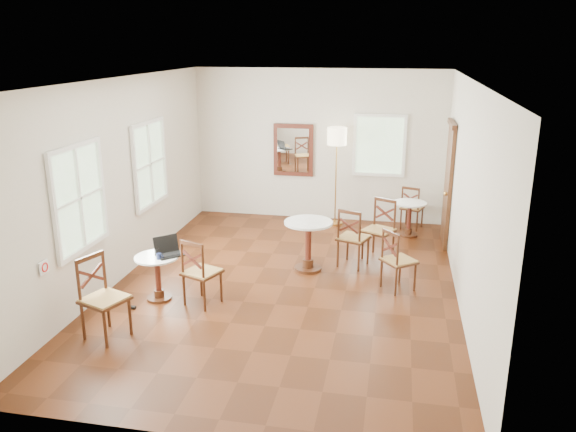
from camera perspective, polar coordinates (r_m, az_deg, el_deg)
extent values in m
plane|color=#4E220D|center=(8.60, -0.38, -6.96)|extent=(7.00, 7.00, 0.00)
cube|color=beige|center=(11.48, 3.04, 7.01)|extent=(5.00, 0.02, 3.00)
cube|color=beige|center=(4.90, -8.49, -7.25)|extent=(5.00, 0.02, 3.00)
cube|color=beige|center=(8.93, -16.37, 3.41)|extent=(0.02, 7.00, 3.00)
cube|color=beige|center=(8.02, 17.42, 1.80)|extent=(0.02, 7.00, 3.00)
cube|color=white|center=(7.87, -0.42, 13.41)|extent=(5.00, 7.00, 0.02)
cube|color=#502D16|center=(10.44, 15.65, 2.84)|extent=(0.06, 0.90, 2.10)
cube|color=#442211|center=(10.23, 16.03, 8.83)|extent=(0.08, 1.02, 0.08)
sphere|color=#BF8C3F|center=(10.13, 15.42, 2.15)|extent=(0.07, 0.07, 0.07)
cube|color=#542116|center=(11.54, 0.53, 6.58)|extent=(0.80, 0.05, 1.05)
cube|color=white|center=(11.51, 0.50, 6.55)|extent=(0.64, 0.02, 0.88)
cube|color=white|center=(7.35, -23.15, -4.71)|extent=(0.02, 0.16, 0.16)
torus|color=red|center=(7.34, -23.05, -4.72)|extent=(0.02, 0.12, 0.12)
cube|color=white|center=(7.89, -20.10, 1.67)|extent=(0.06, 1.22, 1.42)
cube|color=white|center=(9.78, -13.62, 5.07)|extent=(0.06, 1.22, 1.42)
cube|color=white|center=(11.35, 9.08, 6.96)|extent=(1.02, 0.06, 1.22)
cylinder|color=#442211|center=(8.38, -12.68, -7.95)|extent=(0.35, 0.35, 0.03)
cylinder|color=#442211|center=(8.35, -12.72, -7.51)|extent=(0.14, 0.14, 0.10)
cylinder|color=#542116|center=(8.25, -12.83, -5.86)|extent=(0.08, 0.08, 0.52)
cylinder|color=#442211|center=(8.16, -12.95, -4.27)|extent=(0.12, 0.12, 0.05)
cylinder|color=white|center=(8.15, -12.96, -4.02)|extent=(0.61, 0.61, 0.03)
cylinder|color=#442211|center=(9.18, 2.00, -5.21)|extent=(0.44, 0.44, 0.04)
cylinder|color=#442211|center=(9.15, 2.01, -4.71)|extent=(0.17, 0.17, 0.13)
cylinder|color=#542116|center=(9.03, 2.03, -2.78)|extent=(0.10, 0.10, 0.65)
cylinder|color=#442211|center=(8.94, 2.05, -0.95)|extent=(0.15, 0.15, 0.07)
cylinder|color=white|center=(8.92, 2.05, -0.65)|extent=(0.76, 0.76, 0.03)
cylinder|color=#442211|center=(10.98, 11.87, -1.81)|extent=(0.35, 0.35, 0.03)
cylinder|color=#442211|center=(10.96, 11.89, -1.47)|extent=(0.14, 0.14, 0.10)
cylinder|color=#542116|center=(10.88, 11.97, -0.16)|extent=(0.08, 0.08, 0.52)
cylinder|color=#442211|center=(10.81, 12.05, 1.08)|extent=(0.12, 0.12, 0.05)
cylinder|color=white|center=(10.80, 12.06, 1.28)|extent=(0.61, 0.61, 0.03)
cylinder|color=#442211|center=(8.08, -6.68, -7.00)|extent=(0.04, 0.04, 0.45)
cylinder|color=#442211|center=(7.83, -8.33, -7.89)|extent=(0.04, 0.04, 0.45)
cylinder|color=#442211|center=(8.29, -8.64, -6.42)|extent=(0.04, 0.04, 0.45)
cylinder|color=#442211|center=(8.05, -10.32, -7.27)|extent=(0.04, 0.04, 0.45)
cube|color=#442211|center=(7.97, -8.57, -5.62)|extent=(0.57, 0.57, 0.03)
cube|color=#A87E43|center=(7.96, -8.57, -5.52)|extent=(0.54, 0.54, 0.04)
cylinder|color=#442211|center=(7.64, -8.48, -4.65)|extent=(0.04, 0.04, 0.50)
cylinder|color=#442211|center=(7.86, -10.50, -4.10)|extent=(0.04, 0.04, 0.50)
cube|color=#442211|center=(7.67, -9.59, -2.77)|extent=(0.37, 0.17, 0.05)
cube|color=#542116|center=(7.75, -9.51, -4.30)|extent=(0.31, 0.14, 0.22)
cube|color=#542116|center=(7.75, -9.51, -4.30)|extent=(0.31, 0.14, 0.22)
cylinder|color=#442211|center=(7.21, -17.75, -10.70)|extent=(0.04, 0.04, 0.49)
cylinder|color=#442211|center=(7.48, -19.75, -9.83)|extent=(0.04, 0.04, 0.49)
cylinder|color=#442211|center=(7.43, -15.46, -9.61)|extent=(0.04, 0.04, 0.49)
cylinder|color=#442211|center=(7.70, -17.49, -8.81)|extent=(0.04, 0.04, 0.49)
cube|color=#442211|center=(7.35, -17.79, -7.98)|extent=(0.62, 0.62, 0.03)
cube|color=#A87E43|center=(7.34, -17.80, -7.87)|extent=(0.59, 0.59, 0.04)
cylinder|color=#442211|center=(7.27, -20.16, -6.19)|extent=(0.04, 0.04, 0.54)
cylinder|color=#442211|center=(7.50, -17.84, -5.25)|extent=(0.04, 0.04, 0.54)
cube|color=#442211|center=(7.29, -19.17, -3.90)|extent=(0.18, 0.40, 0.05)
cube|color=#542116|center=(7.38, -18.99, -5.64)|extent=(0.15, 0.34, 0.24)
cube|color=#542116|center=(7.38, -18.99, -5.64)|extent=(0.15, 0.34, 0.24)
cylinder|color=#442211|center=(9.42, 7.97, -3.44)|extent=(0.04, 0.04, 0.46)
cylinder|color=#442211|center=(9.10, 7.07, -4.14)|extent=(0.04, 0.04, 0.46)
cylinder|color=#442211|center=(9.55, 5.95, -3.06)|extent=(0.04, 0.04, 0.46)
cylinder|color=#442211|center=(9.24, 4.98, -3.74)|extent=(0.04, 0.04, 0.46)
cube|color=#442211|center=(9.25, 6.54, -2.23)|extent=(0.57, 0.57, 0.03)
cube|color=#A87E43|center=(9.24, 6.54, -2.14)|extent=(0.55, 0.55, 0.04)
cylinder|color=#442211|center=(8.94, 7.18, -1.25)|extent=(0.04, 0.04, 0.51)
cylinder|color=#442211|center=(9.08, 5.06, -0.88)|extent=(0.04, 0.04, 0.51)
cube|color=#442211|center=(8.94, 6.16, 0.37)|extent=(0.38, 0.17, 0.05)
cube|color=#542116|center=(9.00, 6.11, -1.00)|extent=(0.32, 0.14, 0.22)
cube|color=#542116|center=(9.00, 6.11, -1.00)|extent=(0.32, 0.14, 0.22)
cylinder|color=#442211|center=(8.55, 12.54, -5.97)|extent=(0.03, 0.03, 0.43)
cylinder|color=#442211|center=(8.34, 10.70, -6.45)|extent=(0.03, 0.03, 0.43)
cylinder|color=#442211|center=(8.79, 11.09, -5.22)|extent=(0.03, 0.03, 0.43)
cylinder|color=#442211|center=(8.59, 9.28, -5.66)|extent=(0.03, 0.03, 0.43)
cube|color=#442211|center=(8.48, 10.99, -4.44)|extent=(0.59, 0.59, 0.03)
cube|color=#A87E43|center=(8.48, 10.99, -4.35)|extent=(0.57, 0.57, 0.04)
cylinder|color=#442211|center=(8.17, 10.88, -3.51)|extent=(0.03, 0.03, 0.48)
cylinder|color=#442211|center=(8.43, 9.42, -2.79)|extent=(0.03, 0.03, 0.48)
cube|color=#442211|center=(8.23, 10.22, -1.70)|extent=(0.25, 0.31, 0.05)
cube|color=#542116|center=(8.30, 10.14, -3.08)|extent=(0.21, 0.26, 0.21)
cube|color=#542116|center=(8.30, 10.14, -3.08)|extent=(0.21, 0.26, 0.21)
cylinder|color=#442211|center=(11.48, 13.22, -0.11)|extent=(0.03, 0.03, 0.40)
cylinder|color=#442211|center=(11.18, 12.73, -0.53)|extent=(0.03, 0.03, 0.40)
cylinder|color=#442211|center=(11.57, 11.70, 0.12)|extent=(0.03, 0.03, 0.40)
cylinder|color=#442211|center=(11.27, 11.18, -0.29)|extent=(0.03, 0.03, 0.40)
cube|color=#442211|center=(11.32, 12.27, 0.79)|extent=(0.50, 0.50, 0.03)
cube|color=#A87E43|center=(11.31, 12.28, 0.86)|extent=(0.48, 0.48, 0.04)
cylinder|color=#442211|center=(11.06, 12.87, 1.56)|extent=(0.03, 0.03, 0.45)
cylinder|color=#442211|center=(11.16, 11.30, 1.78)|extent=(0.03, 0.03, 0.45)
cube|color=#442211|center=(11.06, 12.15, 2.69)|extent=(0.33, 0.14, 0.04)
cube|color=#542116|center=(11.11, 12.09, 1.72)|extent=(0.28, 0.12, 0.20)
cube|color=#542116|center=(11.11, 12.09, 1.72)|extent=(0.28, 0.12, 0.20)
cylinder|color=#442211|center=(9.63, 7.44, -2.92)|extent=(0.04, 0.04, 0.47)
cylinder|color=#442211|center=(9.94, 8.53, -2.33)|extent=(0.04, 0.04, 0.47)
cylinder|color=#442211|center=(9.46, 9.40, -3.38)|extent=(0.04, 0.04, 0.47)
cylinder|color=#442211|center=(9.78, 10.44, -2.76)|extent=(0.04, 0.04, 0.47)
cube|color=#442211|center=(9.62, 9.02, -1.50)|extent=(0.61, 0.61, 0.03)
cube|color=#A87E43|center=(9.62, 9.02, -1.41)|extent=(0.59, 0.59, 0.04)
cylinder|color=#442211|center=(9.79, 8.65, 0.40)|extent=(0.04, 0.04, 0.52)
cylinder|color=#442211|center=(9.62, 10.60, 0.01)|extent=(0.04, 0.04, 0.52)
cube|color=#442211|center=(9.64, 9.69, 1.57)|extent=(0.37, 0.21, 0.05)
cube|color=#542116|center=(9.70, 9.62, 0.27)|extent=(0.31, 0.17, 0.23)
cube|color=#542116|center=(9.70, 9.62, 0.27)|extent=(0.31, 0.17, 0.23)
cylinder|color=#BF8C3F|center=(11.46, 4.68, -0.70)|extent=(0.31, 0.31, 0.03)
cylinder|color=#BF8C3F|center=(11.22, 4.79, 3.50)|extent=(0.03, 0.03, 1.76)
cylinder|color=beige|center=(11.05, 4.90, 7.94)|extent=(0.37, 0.37, 0.33)
cube|color=black|center=(8.12, -11.68, -3.81)|extent=(0.43, 0.43, 0.02)
cube|color=black|center=(8.12, -11.69, -3.74)|extent=(0.31, 0.31, 0.00)
cube|color=black|center=(8.19, -12.07, -2.74)|extent=(0.31, 0.30, 0.24)
cube|color=silver|center=(8.19, -12.07, -2.74)|extent=(0.26, 0.26, 0.20)
ellipsoid|color=black|center=(8.15, -12.59, -3.75)|extent=(0.11, 0.09, 0.04)
cylinder|color=#101737|center=(8.02, -12.74, -3.94)|extent=(0.07, 0.07, 0.08)
torus|color=#101737|center=(8.00, -12.48, -3.96)|extent=(0.06, 0.01, 0.06)
cylinder|color=white|center=(8.16, -12.95, -3.51)|extent=(0.06, 0.06, 0.10)
cube|color=black|center=(8.18, -15.26, -8.78)|extent=(0.09, 0.05, 0.04)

